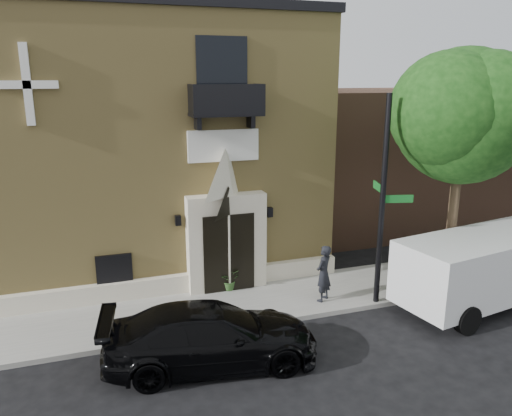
{
  "coord_description": "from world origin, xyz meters",
  "views": [
    {
      "loc": [
        -5.06,
        -12.29,
        7.01
      ],
      "look_at": [
        -0.23,
        2.0,
        3.03
      ],
      "focal_mm": 35.0,
      "sensor_mm": 36.0,
      "label": 1
    }
  ],
  "objects_px": {
    "black_sedan": "(211,336)",
    "pedestrian_near": "(324,273)",
    "cargo_van": "(486,267)",
    "fire_hydrant": "(473,275)",
    "street_sign": "(383,202)",
    "dumpster": "(475,268)"
  },
  "relations": [
    {
      "from": "black_sedan",
      "to": "pedestrian_near",
      "type": "distance_m",
      "value": 4.68
    },
    {
      "from": "cargo_van",
      "to": "black_sedan",
      "type": "bearing_deg",
      "value": 174.07
    },
    {
      "from": "pedestrian_near",
      "to": "street_sign",
      "type": "bearing_deg",
      "value": 122.22
    },
    {
      "from": "black_sedan",
      "to": "fire_hydrant",
      "type": "distance_m",
      "value": 9.54
    },
    {
      "from": "street_sign",
      "to": "cargo_van",
      "type": "bearing_deg",
      "value": -2.83
    },
    {
      "from": "street_sign",
      "to": "pedestrian_near",
      "type": "bearing_deg",
      "value": 174.49
    },
    {
      "from": "fire_hydrant",
      "to": "pedestrian_near",
      "type": "height_order",
      "value": "pedestrian_near"
    },
    {
      "from": "pedestrian_near",
      "to": "cargo_van",
      "type": "bearing_deg",
      "value": 124.0
    },
    {
      "from": "dumpster",
      "to": "fire_hydrant",
      "type": "bearing_deg",
      "value": -142.3
    },
    {
      "from": "black_sedan",
      "to": "pedestrian_near",
      "type": "bearing_deg",
      "value": -54.83
    },
    {
      "from": "black_sedan",
      "to": "pedestrian_near",
      "type": "xyz_separation_m",
      "value": [
        4.14,
        2.16,
        0.29
      ]
    },
    {
      "from": "street_sign",
      "to": "pedestrian_near",
      "type": "xyz_separation_m",
      "value": [
        -1.59,
        0.59,
        -2.32
      ]
    },
    {
      "from": "fire_hydrant",
      "to": "dumpster",
      "type": "relative_size",
      "value": 0.46
    },
    {
      "from": "cargo_van",
      "to": "fire_hydrant",
      "type": "distance_m",
      "value": 1.33
    },
    {
      "from": "black_sedan",
      "to": "cargo_van",
      "type": "height_order",
      "value": "cargo_van"
    },
    {
      "from": "fire_hydrant",
      "to": "dumpster",
      "type": "distance_m",
      "value": 0.33
    },
    {
      "from": "dumpster",
      "to": "pedestrian_near",
      "type": "height_order",
      "value": "pedestrian_near"
    },
    {
      "from": "fire_hydrant",
      "to": "cargo_van",
      "type": "bearing_deg",
      "value": -114.84
    },
    {
      "from": "pedestrian_near",
      "to": "dumpster",
      "type": "bearing_deg",
      "value": 137.99
    },
    {
      "from": "cargo_van",
      "to": "fire_hydrant",
      "type": "relative_size",
      "value": 7.29
    },
    {
      "from": "black_sedan",
      "to": "dumpster",
      "type": "height_order",
      "value": "black_sedan"
    },
    {
      "from": "cargo_van",
      "to": "dumpster",
      "type": "distance_m",
      "value": 1.48
    }
  ]
}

